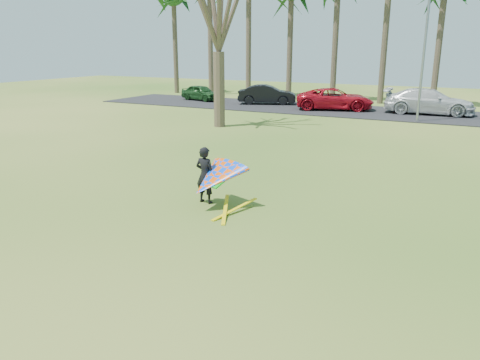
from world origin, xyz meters
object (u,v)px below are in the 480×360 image
at_px(bare_tree_left, 218,0).
at_px(streetlight, 427,47).
at_px(car_1, 267,94).
at_px(kite_flyer, 213,179).
at_px(car_0, 201,93).
at_px(car_2, 335,99).
at_px(car_3, 429,101).

relative_size(bare_tree_left, streetlight, 1.21).
bearing_deg(car_1, kite_flyer, 179.62).
bearing_deg(streetlight, car_1, 161.91).
height_order(streetlight, car_0, streetlight).
height_order(car_2, kite_flyer, kite_flyer).
bearing_deg(car_3, car_2, 93.32).
bearing_deg(car_2, streetlight, -132.63).
bearing_deg(kite_flyer, car_3, 81.63).
xyz_separation_m(car_0, kite_flyer, (14.79, -23.25, 0.14)).
bearing_deg(car_0, car_1, -74.74).
relative_size(car_0, kite_flyer, 1.58).
bearing_deg(streetlight, car_2, 154.18).
xyz_separation_m(bare_tree_left, streetlight, (10.16, 7.00, -2.45)).
xyz_separation_m(bare_tree_left, kite_flyer, (6.85, -12.43, -6.07)).
bearing_deg(kite_flyer, streetlight, 80.32).
xyz_separation_m(car_2, car_3, (6.32, 0.64, 0.08)).
distance_m(streetlight, car_2, 7.83).
relative_size(streetlight, car_2, 1.45).
relative_size(car_0, car_3, 0.65).
bearing_deg(car_2, car_1, 64.31).
height_order(car_0, car_2, car_2).
distance_m(bare_tree_left, car_3, 15.96).
distance_m(streetlight, car_3, 5.11).
bearing_deg(streetlight, car_3, 88.72).
bearing_deg(streetlight, bare_tree_left, -145.43).
xyz_separation_m(car_2, kite_flyer, (2.92, -22.45, 0.02)).
height_order(car_2, car_3, car_3).
bearing_deg(car_3, car_1, 86.28).
bearing_deg(bare_tree_left, car_2, 68.63).
bearing_deg(car_0, kite_flyer, -133.17).
height_order(streetlight, kite_flyer, streetlight).
bearing_deg(kite_flyer, bare_tree_left, 118.85).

